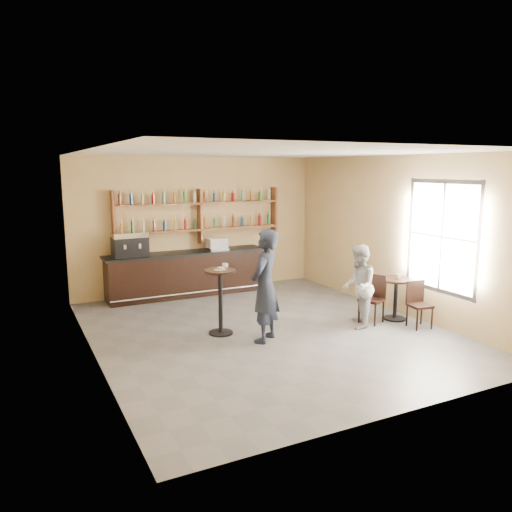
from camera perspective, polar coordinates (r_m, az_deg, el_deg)
name	(u,v)px	position (r m, az deg, el deg)	size (l,w,h in m)	color
floor	(266,331)	(9.22, 1.13, -8.55)	(7.00, 7.00, 0.00)	slate
ceiling	(266,153)	(8.75, 1.20, 11.74)	(7.00, 7.00, 0.00)	white
wall_back	(198,225)	(12.03, -6.64, 3.57)	(7.00, 7.00, 0.00)	tan
wall_front	(407,285)	(6.03, 16.86, -3.24)	(7.00, 7.00, 0.00)	tan
wall_left	(90,258)	(7.93, -18.42, -0.21)	(7.00, 7.00, 0.00)	tan
wall_right	(396,235)	(10.57, 15.73, 2.38)	(7.00, 7.00, 0.00)	tan
window_pane	(442,237)	(9.71, 20.48, 2.06)	(2.00, 2.00, 0.00)	white
window_frame	(442,237)	(9.70, 20.46, 2.06)	(0.04, 1.70, 2.10)	black
shelf_unit	(200,216)	(11.88, -6.44, 4.52)	(4.00, 0.26, 1.40)	brown
liquor_bottles	(200,209)	(11.87, -6.46, 5.33)	(3.68, 0.10, 1.00)	#8C5919
bar_counter	(187,274)	(11.74, -7.86, -2.00)	(3.79, 0.74, 1.02)	black
espresso_machine	(130,244)	(11.26, -14.22, 1.30)	(0.74, 0.48, 0.53)	black
pastry_case	(217,244)	(11.88, -4.50, 1.39)	(0.45, 0.36, 0.27)	silver
pedestal_table	(220,302)	(8.93, -4.08, -5.27)	(0.57, 0.57, 1.17)	black
napkin	(220,270)	(8.79, -4.13, -1.56)	(0.16, 0.16, 0.00)	white
donut	(221,268)	(8.78, -4.05, -1.41)	(0.12, 0.12, 0.04)	#BB7744
cup_pedestal	(225,266)	(8.93, -3.55, -1.11)	(0.11, 0.11, 0.09)	white
man_main	(265,286)	(8.46, 1.03, -3.46)	(0.70, 0.46, 1.93)	black
cafe_table	(395,299)	(10.16, 15.65, -4.76)	(0.65, 0.65, 0.82)	black
cup_cafe	(399,276)	(10.09, 15.98, -2.22)	(0.10, 0.10, 0.09)	white
chair_west	(372,299)	(9.83, 13.07, -4.84)	(0.40, 0.40, 0.92)	black
chair_south	(420,305)	(9.77, 18.23, -5.35)	(0.37, 0.37, 0.87)	black
patron_second	(358,286)	(9.43, 11.63, -3.43)	(0.76, 0.59, 1.56)	#A6A6AB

